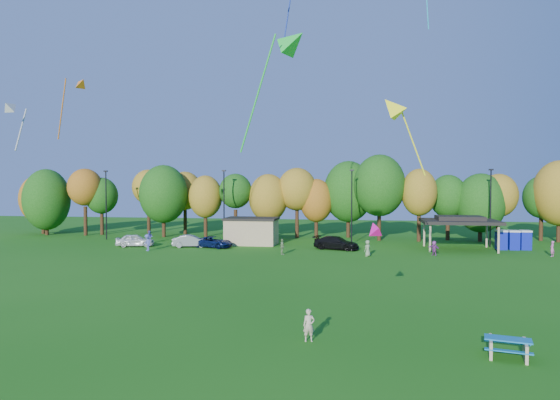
% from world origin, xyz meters
% --- Properties ---
extents(ground, '(160.00, 160.00, 0.00)m').
position_xyz_m(ground, '(0.00, 0.00, 0.00)').
color(ground, '#19600F').
rests_on(ground, ground).
extents(tree_line, '(93.57, 10.55, 11.15)m').
position_xyz_m(tree_line, '(-1.03, 45.51, 5.91)').
color(tree_line, black).
rests_on(tree_line, ground).
extents(lamp_posts, '(64.50, 0.25, 9.09)m').
position_xyz_m(lamp_posts, '(2.00, 40.00, 4.90)').
color(lamp_posts, black).
rests_on(lamp_posts, ground).
extents(utility_building, '(6.30, 4.30, 3.25)m').
position_xyz_m(utility_building, '(-10.00, 38.00, 1.64)').
color(utility_building, tan).
rests_on(utility_building, ground).
extents(pavilion, '(8.20, 6.20, 3.77)m').
position_xyz_m(pavilion, '(14.00, 37.00, 3.23)').
color(pavilion, tan).
rests_on(pavilion, ground).
extents(porta_potties, '(3.75, 1.39, 2.18)m').
position_xyz_m(porta_potties, '(19.94, 37.85, 1.10)').
color(porta_potties, '#0D19A9').
rests_on(porta_potties, ground).
extents(picnic_table, '(2.17, 1.93, 0.81)m').
position_xyz_m(picnic_table, '(9.27, 1.40, 0.47)').
color(picnic_table, tan).
rests_on(picnic_table, ground).
extents(kite_flyer, '(0.62, 0.48, 1.53)m').
position_xyz_m(kite_flyer, '(0.61, 2.18, 0.77)').
color(kite_flyer, '#C2AD91').
rests_on(kite_flyer, ground).
extents(car_a, '(4.65, 2.87, 1.48)m').
position_xyz_m(car_a, '(-23.04, 33.76, 0.74)').
color(car_a, white).
rests_on(car_a, ground).
extents(car_b, '(4.51, 2.47, 1.41)m').
position_xyz_m(car_b, '(-16.39, 34.29, 0.70)').
color(car_b, gray).
rests_on(car_b, ground).
extents(car_c, '(5.01, 3.42, 1.27)m').
position_xyz_m(car_c, '(-13.67, 34.34, 0.64)').
color(car_c, '#0B1846').
rests_on(car_c, ground).
extents(car_d, '(5.49, 3.50, 1.48)m').
position_xyz_m(car_d, '(0.40, 34.89, 0.74)').
color(car_d, black).
rests_on(car_d, ground).
extents(far_person_0, '(0.76, 0.59, 1.55)m').
position_xyz_m(far_person_0, '(-22.65, 36.98, 0.78)').
color(far_person_0, '#5753B7').
rests_on(far_person_0, ground).
extents(far_person_1, '(0.86, 1.03, 1.64)m').
position_xyz_m(far_person_1, '(-4.98, 29.93, 0.82)').
color(far_person_1, '#648752').
rests_on(far_person_1, ground).
extents(far_person_2, '(0.67, 0.69, 1.60)m').
position_xyz_m(far_person_2, '(22.25, 32.97, 0.80)').
color(far_person_2, '#C05AA1').
rests_on(far_person_2, ground).
extents(far_person_3, '(0.91, 0.96, 1.66)m').
position_xyz_m(far_person_3, '(3.78, 30.13, 0.83)').
color(far_person_3, gray).
rests_on(far_person_3, ground).
extents(far_person_4, '(1.35, 1.24, 1.82)m').
position_xyz_m(far_person_4, '(-20.07, 30.50, 0.91)').
color(far_person_4, '#5158B2').
rests_on(far_person_4, ground).
extents(far_person_5, '(1.26, 1.37, 1.53)m').
position_xyz_m(far_person_5, '(10.55, 31.88, 0.76)').
color(far_person_5, '#923E96').
rests_on(far_person_5, ground).
extents(kite_1, '(1.24, 1.42, 1.19)m').
position_xyz_m(kite_1, '(3.77, 6.84, 5.00)').
color(kite_1, '#F60D93').
extents(kite_2, '(0.96, 2.05, 3.35)m').
position_xyz_m(kite_2, '(-18.91, 7.76, 12.25)').
color(kite_2, '#B3B3B3').
extents(kite_3, '(3.56, 2.05, 5.66)m').
position_xyz_m(kite_3, '(5.03, 13.51, 12.54)').
color(kite_3, '#FFFD1A').
extents(kite_4, '(4.46, 2.39, 7.57)m').
position_xyz_m(kite_4, '(-0.97, 8.05, 15.68)').
color(kite_4, green).
extents(kite_7, '(2.78, 2.20, 5.27)m').
position_xyz_m(kite_7, '(-19.60, 16.81, 15.52)').
color(kite_7, orange).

